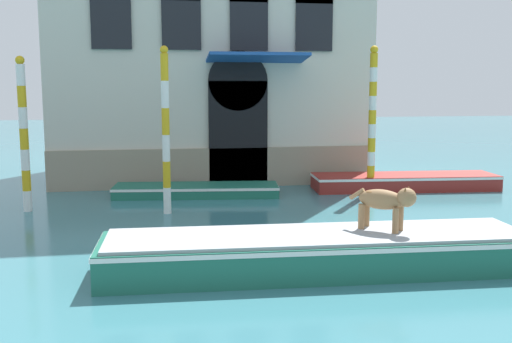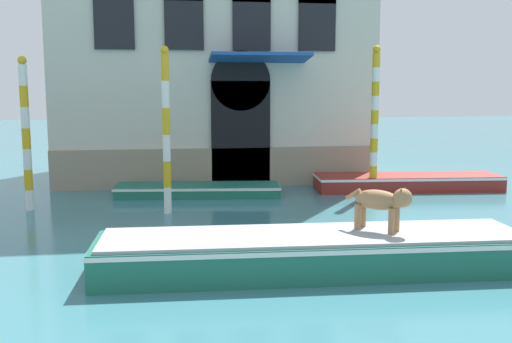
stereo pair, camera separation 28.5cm
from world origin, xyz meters
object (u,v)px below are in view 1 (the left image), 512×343
Objects in this scene: boat_foreground at (318,251)px; mooring_pole_1 at (166,130)px; dog_on_deck at (386,201)px; mooring_pole_0 at (24,134)px; mooring_pole_2 at (372,120)px; boat_moored_near_palazzo at (196,190)px; boat_moored_far at (405,181)px.

boat_foreground is 6.47m from mooring_pole_1.
mooring_pole_0 is at bearing -178.01° from dog_on_deck.
mooring_pole_1 is at bearing -162.13° from mooring_pole_2.
mooring_pole_2 is (10.32, 1.18, 0.23)m from mooring_pole_0.
dog_on_deck is 0.20× the size of boat_moored_near_palazzo.
mooring_pole_1 is 6.86m from mooring_pole_2.
mooring_pole_2 is at bearing 17.87° from mooring_pole_1.
mooring_pole_0 is 3.90m from mooring_pole_1.
mooring_pole_2 is at bearing 6.54° from mooring_pole_0.
dog_on_deck is at bearing -63.03° from boat_moored_near_palazzo.
boat_moored_far is at bearing 7.02° from boat_moored_near_palazzo.
boat_foreground is 8.21m from boat_moored_near_palazzo.
mooring_pole_1 is 0.96× the size of mooring_pole_2.
boat_moored_far is (5.21, 8.12, -0.12)m from boat_foreground.
dog_on_deck is 9.05m from boat_moored_far.
boat_foreground is at bearing -116.64° from mooring_pole_2.
boat_foreground is 1.59m from dog_on_deck.
mooring_pole_0 is (-4.74, -1.52, 1.94)m from boat_moored_near_palazzo.
dog_on_deck is at bearing -39.82° from mooring_pole_0.
boat_moored_near_palazzo is 5.34m from mooring_pole_0.
mooring_pole_2 is (3.86, 7.69, 1.97)m from boat_foreground.
boat_moored_near_palazzo is at bearing -175.12° from boat_moored_far.
mooring_pole_2 is at bearing 113.42° from dog_on_deck.
mooring_pole_1 is (-2.68, 5.58, 1.87)m from boat_foreground.
boat_moored_far is 1.47× the size of mooring_pole_0.
boat_moored_near_palazzo is 1.12× the size of mooring_pole_2.
dog_on_deck is at bearing -111.66° from boat_moored_far.
dog_on_deck is (1.31, 0.02, 0.91)m from boat_foreground.
mooring_pole_2 reaches higher than boat_moored_far.
mooring_pole_0 reaches higher than boat_moored_near_palazzo.
boat_moored_near_palazzo is at bearing 152.60° from dog_on_deck.
mooring_pole_0 reaches higher than boat_moored_far.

